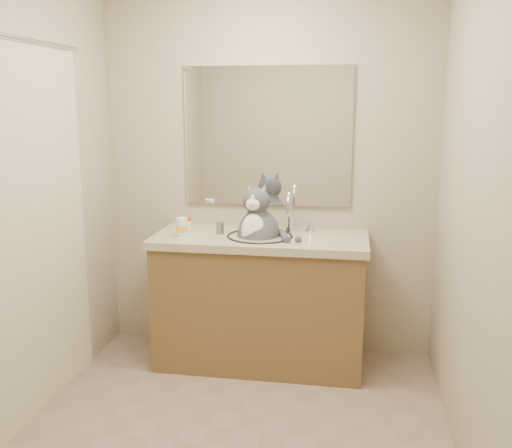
{
  "coord_description": "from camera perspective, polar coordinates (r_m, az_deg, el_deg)",
  "views": [
    {
      "loc": [
        0.55,
        -2.47,
        1.67
      ],
      "look_at": [
        0.03,
        0.65,
        0.99
      ],
      "focal_mm": 40.0,
      "sensor_mm": 36.0,
      "label": 1
    }
  ],
  "objects": [
    {
      "name": "grey_canister",
      "position": [
        3.62,
        -3.61,
        -0.41
      ],
      "size": [
        0.06,
        0.06,
        0.08
      ],
      "rotation": [
        0.0,
        0.0,
        0.42
      ],
      "color": "slate",
      "rests_on": "vanity"
    },
    {
      "name": "room",
      "position": [
        2.58,
        -2.96,
        1.58
      ],
      "size": [
        2.22,
        2.52,
        2.42
      ],
      "color": "gray",
      "rests_on": "ground"
    },
    {
      "name": "vanity",
      "position": [
        3.69,
        0.44,
        -7.33
      ],
      "size": [
        1.34,
        0.59,
        1.12
      ],
      "color": "brown",
      "rests_on": "ground"
    },
    {
      "name": "cat",
      "position": [
        3.57,
        0.22,
        -0.9
      ],
      "size": [
        0.38,
        0.36,
        0.55
      ],
      "rotation": [
        0.0,
        0.0,
        -0.17
      ],
      "color": "#47474C",
      "rests_on": "vanity"
    },
    {
      "name": "mirror",
      "position": [
        3.75,
        1.12,
        8.73
      ],
      "size": [
        1.1,
        0.02,
        0.9
      ],
      "primitive_type": "cube",
      "color": "white",
      "rests_on": "room"
    },
    {
      "name": "shower_curtain",
      "position": [
        3.1,
        -21.84,
        -0.69
      ],
      "size": [
        0.02,
        1.3,
        1.93
      ],
      "color": "beige",
      "rests_on": "ground"
    },
    {
      "name": "pill_bottle_redcap",
      "position": [
        3.67,
        -6.93,
        -0.07
      ],
      "size": [
        0.07,
        0.07,
        0.1
      ],
      "rotation": [
        0.0,
        0.0,
        0.13
      ],
      "color": "white",
      "rests_on": "vanity"
    },
    {
      "name": "pill_bottle_orange",
      "position": [
        3.58,
        -7.42,
        -0.33
      ],
      "size": [
        0.07,
        0.07,
        0.12
      ],
      "rotation": [
        0.0,
        0.0,
        -0.05
      ],
      "color": "white",
      "rests_on": "vanity"
    }
  ]
}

